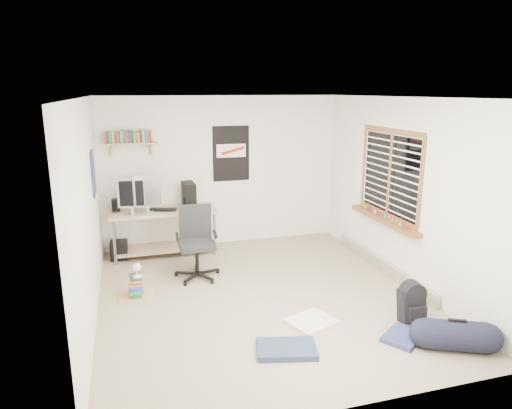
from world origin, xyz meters
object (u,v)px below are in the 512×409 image
object	(u,v)px
desk	(164,232)
office_chair	(197,244)
duffel_bag	(455,337)
book_stack	(137,286)
backpack	(411,305)

from	to	relation	value
desk	office_chair	bearing A→B (deg)	-58.16
office_chair	desk	bearing A→B (deg)	112.92
desk	duffel_bag	world-z (taller)	desk
desk	office_chair	xyz separation A→B (m)	(0.35, -1.13, 0.12)
duffel_bag	book_stack	distance (m)	3.77
desk	duffel_bag	xyz separation A→B (m)	(2.59, -3.71, -0.22)
backpack	book_stack	bearing A→B (deg)	156.88
desk	book_stack	bearing A→B (deg)	-93.43
backpack	office_chair	bearing A→B (deg)	141.90
office_chair	backpack	size ratio (longest dim) A/B	2.73
office_chair	duffel_bag	distance (m)	3.43
office_chair	book_stack	distance (m)	1.00
desk	duffel_bag	size ratio (longest dim) A/B	2.69
book_stack	office_chair	bearing A→B (deg)	25.67
desk	book_stack	xyz separation A→B (m)	(-0.49, -1.53, -0.21)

